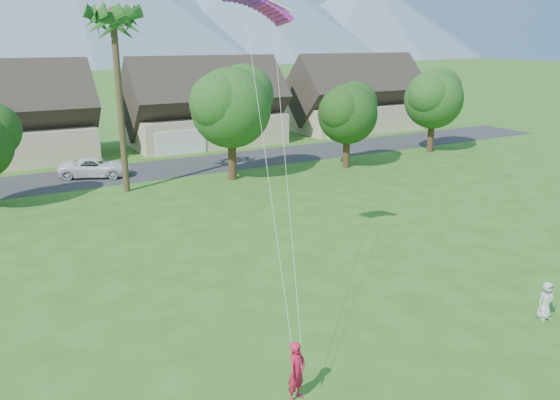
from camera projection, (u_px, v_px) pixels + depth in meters
street at (134, 172)px, 44.21m from camera, size 90.00×7.00×0.01m
kite_flyer at (297, 372)px, 16.05m from camera, size 0.82×0.71×1.89m
watcher at (546, 301)px, 20.81m from camera, size 0.80×0.58×1.52m
parked_car at (96, 167)px, 42.58m from camera, size 5.90×4.43×1.49m
houses_row at (111, 116)px, 50.98m from camera, size 72.75×8.19×8.86m
tree_row at (136, 123)px, 37.21m from camera, size 62.27×6.67×8.45m
fan_palm at (113, 16)px, 35.34m from camera, size 3.00×3.00×13.80m
parafoil_kite at (259, 3)px, 21.22m from camera, size 2.74×1.01×0.50m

